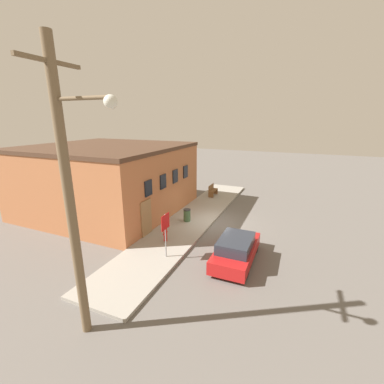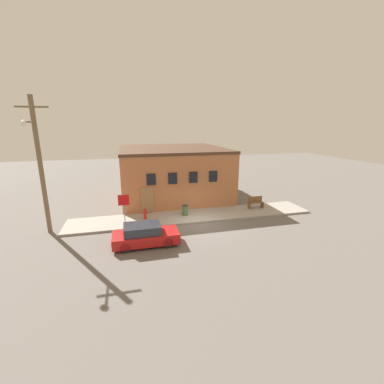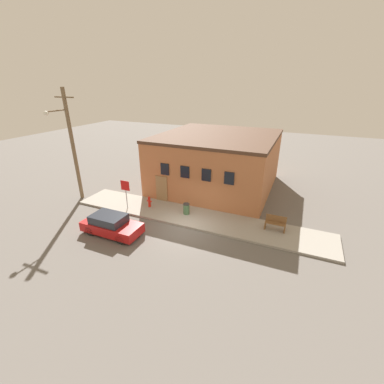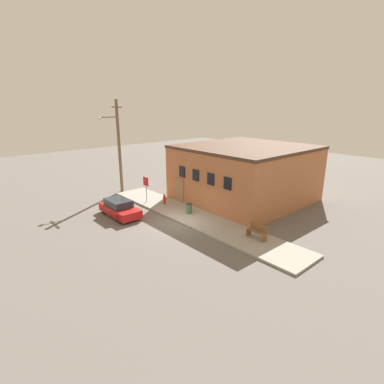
% 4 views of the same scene
% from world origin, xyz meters
% --- Properties ---
extents(ground_plane, '(80.00, 80.00, 0.00)m').
position_xyz_m(ground_plane, '(0.00, 0.00, 0.00)').
color(ground_plane, '#66605B').
extents(sidewalk, '(18.67, 2.96, 0.14)m').
position_xyz_m(sidewalk, '(0.00, 1.48, 0.07)').
color(sidewalk, '#9E998E').
rests_on(sidewalk, ground).
extents(brick_building, '(9.74, 10.11, 4.81)m').
position_xyz_m(brick_building, '(-0.52, 7.95, 2.41)').
color(brick_building, '#B26B42').
rests_on(brick_building, ground).
extents(fire_hydrant, '(0.42, 0.20, 0.85)m').
position_xyz_m(fire_hydrant, '(-3.73, 1.54, 0.57)').
color(fire_hydrant, red).
rests_on(fire_hydrant, sidewalk).
extents(stop_sign, '(0.74, 0.06, 2.19)m').
position_xyz_m(stop_sign, '(-5.17, 0.70, 1.69)').
color(stop_sign, gray).
rests_on(stop_sign, sidewalk).
extents(bench, '(1.28, 0.44, 0.95)m').
position_xyz_m(bench, '(5.49, 1.94, 0.60)').
color(bench, brown).
rests_on(bench, sidewalk).
extents(trash_bin, '(0.47, 0.47, 0.81)m').
position_xyz_m(trash_bin, '(-0.66, 1.62, 0.55)').
color(trash_bin, '#426642').
rests_on(trash_bin, sidewalk).
extents(utility_pole, '(1.80, 2.02, 8.64)m').
position_xyz_m(utility_pole, '(-10.02, 0.90, 4.58)').
color(utility_pole, brown).
rests_on(utility_pole, ground).
extents(parked_car, '(3.84, 1.64, 1.28)m').
position_xyz_m(parked_car, '(-4.03, -2.46, 0.62)').
color(parked_car, black).
rests_on(parked_car, ground).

